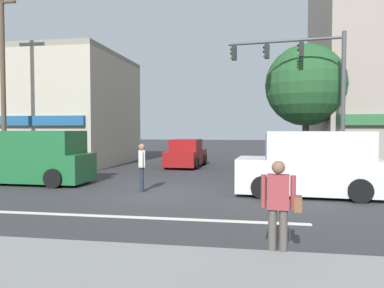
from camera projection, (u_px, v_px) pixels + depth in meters
The scene contains 12 objects.
ground_plane at pixel (160, 193), 12.76m from camera, with size 120.00×120.00×0.00m, color #333335.
lane_marking_stripe at pixel (124, 217), 9.31m from camera, with size 9.00×0.24×0.01m, color silver.
building_left_block at pixel (34, 110), 23.61m from camera, with size 11.42×8.43×6.69m.
street_tree at pixel (306, 86), 18.16m from camera, with size 3.94×3.94×6.28m.
utility_pole_near_left at pixel (3, 82), 17.17m from camera, with size 1.40×0.22×8.34m.
utility_pole_far_right at pixel (360, 97), 19.46m from camera, with size 1.40×0.22×7.35m.
traffic_light_mast at pixel (310, 79), 15.77m from camera, with size 4.86×0.77×6.20m.
sedan_parked_curbside at pixel (186, 154), 21.52m from camera, with size 2.01×4.17×1.58m.
van_crossing_rightbound at pixel (35, 159), 14.90m from camera, with size 4.63×2.11×2.11m.
van_crossing_center at pixel (311, 165), 12.21m from camera, with size 4.71×2.28×2.11m.
pedestrian_foreground_with_bag at pixel (280, 204), 6.23m from camera, with size 0.67×0.34×1.67m.
pedestrian_mid_crossing at pixel (142, 164), 13.03m from camera, with size 0.32×0.54×1.67m.
Camera 1 is at (3.20, -12.32, 2.21)m, focal length 35.00 mm.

